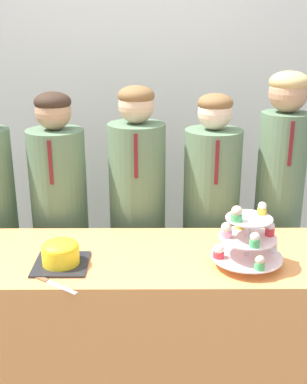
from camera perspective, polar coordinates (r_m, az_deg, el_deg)
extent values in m
cube|color=silver|center=(3.25, -1.92, 12.70)|extent=(9.00, 0.06, 2.70)
cube|color=#EF9951|center=(2.29, -2.57, -16.18)|extent=(1.75, 0.57, 0.78)
cube|color=#232328|center=(2.04, -10.87, -8.39)|extent=(0.22, 0.22, 0.01)
cylinder|color=yellow|center=(2.02, -10.94, -7.35)|extent=(0.15, 0.15, 0.07)
ellipsoid|color=yellow|center=(2.00, -11.01, -6.35)|extent=(0.15, 0.15, 0.05)
cube|color=silver|center=(1.88, -10.87, -11.03)|extent=(0.13, 0.10, 0.00)
cube|color=brown|center=(1.95, -13.15, -9.99)|extent=(0.07, 0.06, 0.01)
cylinder|color=silver|center=(2.00, 11.08, -5.81)|extent=(0.02, 0.02, 0.21)
cylinder|color=silver|center=(2.02, 10.96, -7.47)|extent=(0.29, 0.29, 0.01)
cylinder|color=silver|center=(1.99, 11.11, -5.32)|extent=(0.24, 0.24, 0.01)
cylinder|color=silver|center=(1.96, 11.27, -3.09)|extent=(0.19, 0.19, 0.01)
cylinder|color=orange|center=(2.12, 9.85, -5.68)|extent=(0.04, 0.04, 0.02)
sphere|color=silver|center=(2.11, 9.89, -5.09)|extent=(0.04, 0.04, 0.04)
cylinder|color=#E5333D|center=(1.98, 7.71, -7.37)|extent=(0.04, 0.04, 0.02)
sphere|color=white|center=(1.97, 7.74, -6.72)|extent=(0.04, 0.04, 0.04)
cylinder|color=#4CB766|center=(1.92, 12.44, -8.55)|extent=(0.04, 0.04, 0.03)
sphere|color=beige|center=(1.91, 12.50, -7.86)|extent=(0.04, 0.04, 0.04)
cylinder|color=white|center=(2.08, 13.89, -6.52)|extent=(0.04, 0.04, 0.02)
sphere|color=beige|center=(2.07, 13.94, -5.91)|extent=(0.04, 0.04, 0.04)
cylinder|color=pink|center=(1.96, 8.61, -4.91)|extent=(0.05, 0.05, 0.03)
sphere|color=#F4E5C6|center=(1.95, 8.65, -4.17)|extent=(0.04, 0.04, 0.04)
cylinder|color=#4CB766|center=(1.90, 11.87, -5.94)|extent=(0.04, 0.04, 0.03)
sphere|color=white|center=(1.89, 11.93, -5.19)|extent=(0.04, 0.04, 0.04)
cylinder|color=#E5333D|center=(2.02, 13.62, -4.62)|extent=(0.04, 0.04, 0.03)
sphere|color=silver|center=(2.01, 13.68, -3.95)|extent=(0.04, 0.04, 0.04)
cylinder|color=yellow|center=(2.06, 10.18, -3.90)|extent=(0.04, 0.04, 0.03)
sphere|color=beige|center=(2.05, 10.22, -3.28)|extent=(0.04, 0.04, 0.04)
cylinder|color=yellow|center=(2.00, 12.72, -2.24)|extent=(0.04, 0.04, 0.03)
sphere|color=white|center=(1.99, 12.77, -1.62)|extent=(0.03, 0.03, 0.03)
cylinder|color=#4CB766|center=(1.91, 9.81, -3.00)|extent=(0.05, 0.05, 0.03)
sphere|color=beige|center=(1.90, 9.85, -2.25)|extent=(0.04, 0.04, 0.04)
cylinder|color=#567556|center=(2.67, -10.79, -5.64)|extent=(0.29, 0.29, 1.22)
sphere|color=tan|center=(2.47, -11.80, 9.28)|extent=(0.18, 0.18, 0.18)
ellipsoid|color=#332319|center=(2.46, -11.88, 10.42)|extent=(0.18, 0.18, 0.10)
cube|color=maroon|center=(2.37, -12.12, 3.41)|extent=(0.02, 0.01, 0.22)
cylinder|color=#567556|center=(2.62, -1.87, -5.41)|extent=(0.29, 0.29, 1.25)
sphere|color=#D6AD89|center=(2.41, -2.06, 10.21)|extent=(0.18, 0.18, 0.18)
ellipsoid|color=brown|center=(2.41, -2.07, 11.37)|extent=(0.18, 0.18, 0.10)
cube|color=maroon|center=(2.31, -2.10, 4.25)|extent=(0.02, 0.01, 0.22)
cylinder|color=#567556|center=(2.65, 6.66, -5.67)|extent=(0.29, 0.29, 1.22)
sphere|color=beige|center=(2.44, 7.29, 9.33)|extent=(0.17, 0.17, 0.17)
ellipsoid|color=brown|center=(2.43, 7.33, 10.43)|extent=(0.18, 0.18, 0.10)
cube|color=maroon|center=(2.34, 7.52, 3.47)|extent=(0.02, 0.01, 0.22)
cylinder|color=#567556|center=(2.70, 14.27, -4.69)|extent=(0.25, 0.25, 1.30)
sphere|color=tan|center=(2.50, 15.69, 11.24)|extent=(0.19, 0.19, 0.19)
ellipsoid|color=tan|center=(2.49, 15.80, 12.45)|extent=(0.20, 0.20, 0.11)
cube|color=maroon|center=(2.42, 15.99, 5.50)|extent=(0.02, 0.01, 0.22)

